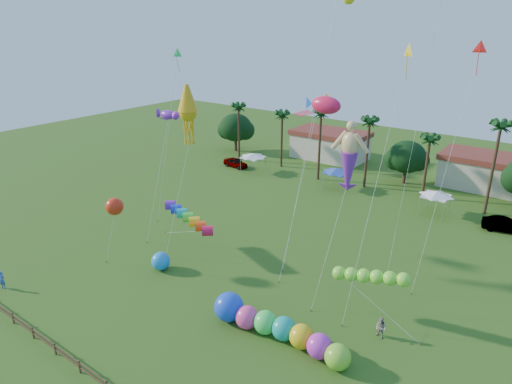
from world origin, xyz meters
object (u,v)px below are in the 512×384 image
Objects in this scene: spectator_b at (381,328)px; caterpillar_inflatable at (274,327)px; car_a at (235,163)px; spectator_a at (2,280)px; car_b at (505,225)px; blue_ball at (161,261)px.

caterpillar_inflatable is at bearing -126.30° from spectator_b.
spectator_a reaches higher than car_a.
spectator_b is 0.15× the size of caterpillar_inflatable.
car_b is at bearing 68.73° from caterpillar_inflatable.
car_a is 2.52× the size of spectator_b.
spectator_a is at bearing -166.54° from car_a.
spectator_a is 0.14× the size of caterpillar_inflatable.
caterpillar_inflatable reaches higher than spectator_a.
spectator_a is 0.94× the size of blue_ball.
car_a is 42.93m from caterpillar_inflatable.
spectator_b is 8.02m from caterpillar_inflatable.
spectator_a is at bearing -129.50° from blue_ball.
spectator_a is at bearing -161.62° from caterpillar_inflatable.
caterpillar_inflatable is 14.55m from blue_ball.
car_b is 2.68× the size of blue_ball.
spectator_a is 13.90m from blue_ball.
car_a is 0.91× the size of car_b.
spectator_a reaches higher than car_b.
blue_ball reaches higher than spectator_b.
caterpillar_inflatable is at bearing 0.38° from spectator_a.
blue_ball is at bearing 126.96° from car_b.
car_a is at bearing 116.67° from blue_ball.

